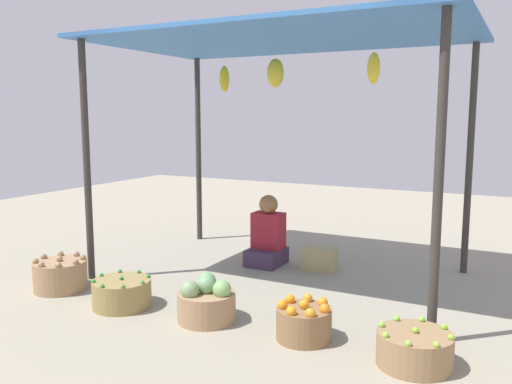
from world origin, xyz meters
name	(u,v)px	position (x,y,z in m)	size (l,w,h in m)	color
ground_plane	(281,275)	(0.00, 0.00, 0.00)	(14.00, 14.00, 0.00)	gray
market_stall_structure	(283,54)	(0.00, 0.00, 2.24)	(3.64, 2.29, 2.42)	#38332D
vendor_person	(268,238)	(-0.32, 0.32, 0.30)	(0.36, 0.44, 0.78)	#412F49
basket_potatoes	(60,275)	(-1.68, -1.39, 0.14)	(0.50, 0.50, 0.33)	#A07C56
basket_green_chilies	(122,293)	(-0.84, -1.47, 0.12)	(0.51, 0.51, 0.27)	olive
basket_cabbages	(206,302)	(-0.02, -1.40, 0.15)	(0.47, 0.47, 0.37)	#A37F59
basket_oranges	(304,322)	(0.82, -1.37, 0.13)	(0.41, 0.41, 0.31)	olive
basket_limes	(415,349)	(1.64, -1.42, 0.12)	(0.50, 0.50, 0.27)	#99764F
wooden_crate_near_vendor	(320,258)	(0.28, 0.38, 0.12)	(0.34, 0.25, 0.25)	tan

